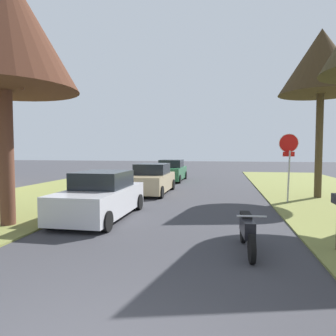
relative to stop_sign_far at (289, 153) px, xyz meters
The scene contains 7 objects.
stop_sign_far is the anchor object (origin of this frame).
street_tree_right_mid_b 4.87m from the stop_sign_far, 46.25° to the left, with size 3.81×3.81×7.89m.
street_tree_left_mid_a 11.40m from the stop_sign_far, 148.71° to the right, with size 4.34×4.34×7.89m.
parked_sedan_silver 8.06m from the stop_sign_far, 149.74° to the right, with size 1.97×4.41×1.57m.
parked_sedan_tan 7.03m from the stop_sign_far, 161.50° to the left, with size 1.97×4.41×1.57m.
parked_sedan_green 11.12m from the stop_sign_far, 126.64° to the left, with size 1.97×4.41×1.57m.
parked_motorcycle 7.28m from the stop_sign_far, 108.12° to the right, with size 0.60×2.05×0.97m.
Camera 1 is at (1.60, -2.57, 2.32)m, focal length 32.98 mm.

